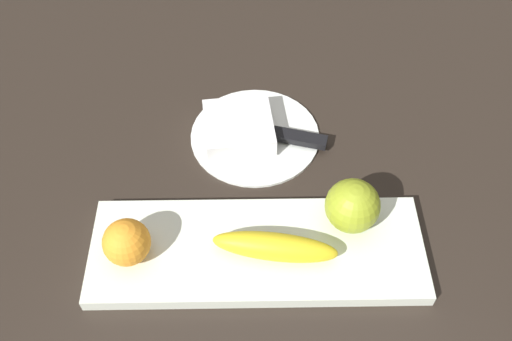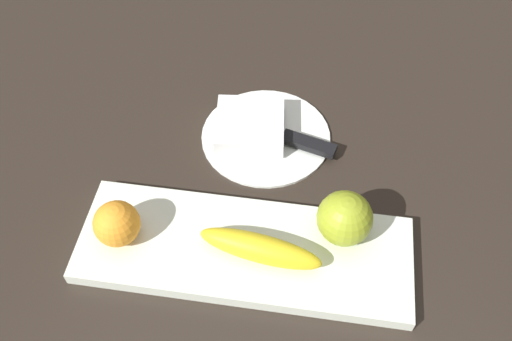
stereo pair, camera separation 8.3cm
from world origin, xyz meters
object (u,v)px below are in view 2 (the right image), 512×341
object	(u,v)px
dinner_plate	(266,135)
knife	(300,142)
banana	(260,248)
orange_near_apple	(117,224)
apple	(345,218)
fruit_tray	(244,250)
folded_napkin	(250,125)

from	to	relation	value
dinner_plate	knife	distance (m)	0.06
banana	dinner_plate	bearing A→B (deg)	-75.88
knife	orange_near_apple	bearing A→B (deg)	58.35
apple	orange_near_apple	distance (m)	0.31
apple	knife	distance (m)	0.19
fruit_tray	knife	size ratio (longest dim) A/B	2.61
fruit_tray	banana	xyz separation A→B (m)	(-0.02, 0.01, 0.03)
dinner_plate	folded_napkin	xyz separation A→B (m)	(0.03, 0.00, 0.02)
folded_napkin	knife	world-z (taller)	folded_napkin
fruit_tray	apple	distance (m)	0.15
apple	banana	size ratio (longest dim) A/B	0.45
fruit_tray	apple	bearing A→B (deg)	-162.91
banana	orange_near_apple	world-z (taller)	orange_near_apple
folded_napkin	knife	distance (m)	0.09
banana	apple	bearing A→B (deg)	-145.98
knife	banana	bearing A→B (deg)	96.36
fruit_tray	knife	xyz separation A→B (m)	(-0.06, -0.21, 0.00)
folded_napkin	knife	size ratio (longest dim) A/B	0.62
fruit_tray	apple	world-z (taller)	apple
fruit_tray	dinner_plate	world-z (taller)	fruit_tray
apple	banana	xyz separation A→B (m)	(0.11, 0.05, -0.02)
dinner_plate	folded_napkin	world-z (taller)	folded_napkin
fruit_tray	folded_napkin	xyz separation A→B (m)	(0.03, -0.22, 0.01)
apple	banana	world-z (taller)	apple
fruit_tray	orange_near_apple	world-z (taller)	orange_near_apple
apple	orange_near_apple	bearing A→B (deg)	9.27
dinner_plate	knife	size ratio (longest dim) A/B	1.19
folded_napkin	banana	bearing A→B (deg)	102.09
banana	knife	xyz separation A→B (m)	(-0.03, -0.22, -0.03)
fruit_tray	apple	size ratio (longest dim) A/B	6.03
dinner_plate	orange_near_apple	bearing A→B (deg)	53.20
banana	dinner_plate	distance (m)	0.24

